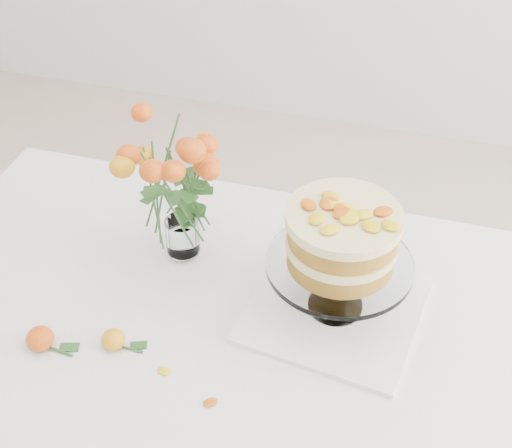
# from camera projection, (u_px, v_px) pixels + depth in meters

# --- Properties ---
(table) EXTENTS (1.43, 0.93, 0.76)m
(table) POSITION_uv_depth(u_px,v_px,m) (246.00, 372.00, 1.35)
(table) COLOR tan
(table) RESTS_ON ground
(napkin) EXTENTS (0.35, 0.35, 0.01)m
(napkin) POSITION_uv_depth(u_px,v_px,m) (335.00, 308.00, 1.36)
(napkin) COLOR white
(napkin) RESTS_ON table
(cake_stand) EXTENTS (0.27, 0.27, 0.24)m
(cake_stand) POSITION_uv_depth(u_px,v_px,m) (342.00, 243.00, 1.25)
(cake_stand) COLOR white
(cake_stand) RESTS_ON napkin
(rose_vase) EXTENTS (0.27, 0.27, 0.35)m
(rose_vase) POSITION_uv_depth(u_px,v_px,m) (177.00, 174.00, 1.36)
(rose_vase) COLOR white
(rose_vase) RESTS_ON table
(loose_rose_near) EXTENTS (0.08, 0.04, 0.04)m
(loose_rose_near) POSITION_uv_depth(u_px,v_px,m) (113.00, 339.00, 1.29)
(loose_rose_near) COLOR orange
(loose_rose_near) RESTS_ON table
(loose_rose_far) EXTENTS (0.09, 0.05, 0.04)m
(loose_rose_far) POSITION_uv_depth(u_px,v_px,m) (40.00, 339.00, 1.28)
(loose_rose_far) COLOR #C23509
(loose_rose_far) RESTS_ON table
(stray_petal_a) EXTENTS (0.03, 0.02, 0.00)m
(stray_petal_a) POSITION_uv_depth(u_px,v_px,m) (164.00, 371.00, 1.25)
(stray_petal_a) COLOR yellow
(stray_petal_a) RESTS_ON table
(stray_petal_b) EXTENTS (0.03, 0.02, 0.00)m
(stray_petal_b) POSITION_uv_depth(u_px,v_px,m) (211.00, 403.00, 1.20)
(stray_petal_b) COLOR yellow
(stray_petal_b) RESTS_ON table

